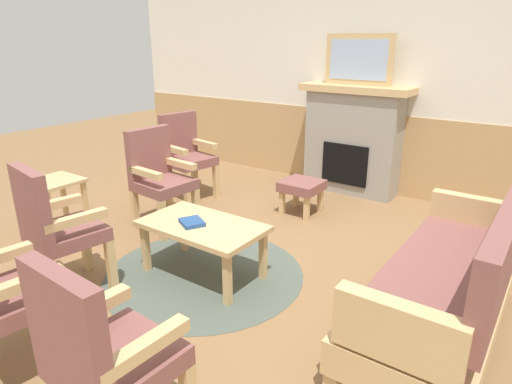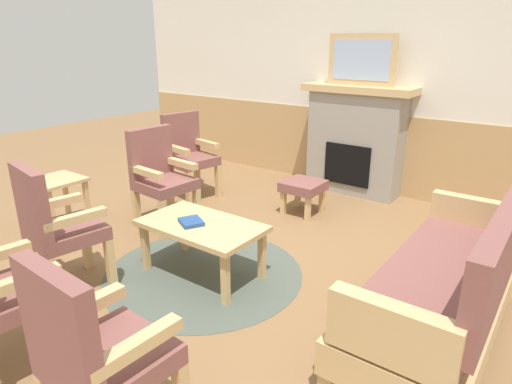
{
  "view_description": "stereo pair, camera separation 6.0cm",
  "coord_description": "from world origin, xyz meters",
  "px_view_note": "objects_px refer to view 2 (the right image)",
  "views": [
    {
      "loc": [
        2.06,
        -2.55,
        1.79
      ],
      "look_at": [
        0.0,
        0.35,
        0.55
      ],
      "focal_mm": 31.04,
      "sensor_mm": 36.0,
      "label": 1
    },
    {
      "loc": [
        2.1,
        -2.52,
        1.79
      ],
      "look_at": [
        0.0,
        0.35,
        0.55
      ],
      "focal_mm": 31.04,
      "sensor_mm": 36.0,
      "label": 2
    }
  ],
  "objects_px": {
    "fireplace": "(355,139)",
    "couch": "(448,284)",
    "coffee_table": "(202,230)",
    "armchair_by_window_left": "(188,152)",
    "side_table": "(57,191)",
    "armchair_front_left": "(94,351)",
    "armchair_near_fireplace": "(160,174)",
    "footstool": "(303,188)",
    "framed_picture": "(361,60)",
    "book_on_table": "(191,222)",
    "armchair_corner_left": "(55,224)"
  },
  "relations": [
    {
      "from": "fireplace",
      "to": "couch",
      "type": "bearing_deg",
      "value": -54.28
    },
    {
      "from": "couch",
      "to": "coffee_table",
      "type": "distance_m",
      "value": 1.78
    },
    {
      "from": "armchair_by_window_left",
      "to": "side_table",
      "type": "height_order",
      "value": "armchair_by_window_left"
    },
    {
      "from": "fireplace",
      "to": "coffee_table",
      "type": "xyz_separation_m",
      "value": [
        -0.09,
        -2.58,
        -0.27
      ]
    },
    {
      "from": "coffee_table",
      "to": "armchair_front_left",
      "type": "height_order",
      "value": "armchair_front_left"
    },
    {
      "from": "fireplace",
      "to": "couch",
      "type": "relative_size",
      "value": 0.72
    },
    {
      "from": "armchair_near_fireplace",
      "to": "footstool",
      "type": "bearing_deg",
      "value": 49.08
    },
    {
      "from": "framed_picture",
      "to": "coffee_table",
      "type": "relative_size",
      "value": 0.83
    },
    {
      "from": "couch",
      "to": "armchair_front_left",
      "type": "distance_m",
      "value": 2.01
    },
    {
      "from": "armchair_by_window_left",
      "to": "side_table",
      "type": "relative_size",
      "value": 1.78
    },
    {
      "from": "fireplace",
      "to": "footstool",
      "type": "distance_m",
      "value": 1.06
    },
    {
      "from": "book_on_table",
      "to": "armchair_front_left",
      "type": "relative_size",
      "value": 0.19
    },
    {
      "from": "coffee_table",
      "to": "footstool",
      "type": "relative_size",
      "value": 2.4
    },
    {
      "from": "coffee_table",
      "to": "side_table",
      "type": "height_order",
      "value": "side_table"
    },
    {
      "from": "side_table",
      "to": "framed_picture",
      "type": "bearing_deg",
      "value": 58.42
    },
    {
      "from": "armchair_near_fireplace",
      "to": "book_on_table",
      "type": "bearing_deg",
      "value": -29.82
    },
    {
      "from": "coffee_table",
      "to": "armchair_front_left",
      "type": "xyz_separation_m",
      "value": [
        0.73,
        -1.44,
        0.15
      ]
    },
    {
      "from": "armchair_corner_left",
      "to": "armchair_front_left",
      "type": "bearing_deg",
      "value": -24.77
    },
    {
      "from": "armchair_corner_left",
      "to": "side_table",
      "type": "height_order",
      "value": "armchair_corner_left"
    },
    {
      "from": "fireplace",
      "to": "side_table",
      "type": "xyz_separation_m",
      "value": [
        -1.73,
        -2.81,
        -0.22
      ]
    },
    {
      "from": "book_on_table",
      "to": "side_table",
      "type": "distance_m",
      "value": 1.58
    },
    {
      "from": "book_on_table",
      "to": "armchair_by_window_left",
      "type": "bearing_deg",
      "value": 135.13
    },
    {
      "from": "coffee_table",
      "to": "book_on_table",
      "type": "bearing_deg",
      "value": -137.34
    },
    {
      "from": "footstool",
      "to": "armchair_front_left",
      "type": "bearing_deg",
      "value": -76.03
    },
    {
      "from": "couch",
      "to": "armchair_by_window_left",
      "type": "xyz_separation_m",
      "value": [
        -3.15,
        1.01,
        0.14
      ]
    },
    {
      "from": "fireplace",
      "to": "couch",
      "type": "height_order",
      "value": "fireplace"
    },
    {
      "from": "armchair_near_fireplace",
      "to": "armchair_corner_left",
      "type": "distance_m",
      "value": 1.32
    },
    {
      "from": "couch",
      "to": "book_on_table",
      "type": "relative_size",
      "value": 9.5
    },
    {
      "from": "coffee_table",
      "to": "armchair_near_fireplace",
      "type": "distance_m",
      "value": 1.11
    },
    {
      "from": "fireplace",
      "to": "coffee_table",
      "type": "relative_size",
      "value": 1.35
    },
    {
      "from": "armchair_near_fireplace",
      "to": "side_table",
      "type": "distance_m",
      "value": 0.96
    },
    {
      "from": "coffee_table",
      "to": "book_on_table",
      "type": "distance_m",
      "value": 0.1
    },
    {
      "from": "book_on_table",
      "to": "footstool",
      "type": "bearing_deg",
      "value": 88.91
    },
    {
      "from": "footstool",
      "to": "framed_picture",
      "type": "bearing_deg",
      "value": 83.08
    },
    {
      "from": "coffee_table",
      "to": "couch",
      "type": "bearing_deg",
      "value": 8.92
    },
    {
      "from": "framed_picture",
      "to": "footstool",
      "type": "bearing_deg",
      "value": -96.92
    },
    {
      "from": "fireplace",
      "to": "book_on_table",
      "type": "xyz_separation_m",
      "value": [
        -0.15,
        -2.63,
        -0.2
      ]
    },
    {
      "from": "armchair_near_fireplace",
      "to": "side_table",
      "type": "relative_size",
      "value": 1.78
    },
    {
      "from": "book_on_table",
      "to": "armchair_by_window_left",
      "type": "relative_size",
      "value": 0.19
    },
    {
      "from": "framed_picture",
      "to": "side_table",
      "type": "relative_size",
      "value": 1.45
    },
    {
      "from": "side_table",
      "to": "book_on_table",
      "type": "bearing_deg",
      "value": 6.2
    },
    {
      "from": "fireplace",
      "to": "armchair_front_left",
      "type": "bearing_deg",
      "value": -81.02
    },
    {
      "from": "couch",
      "to": "armchair_by_window_left",
      "type": "bearing_deg",
      "value": 162.24
    },
    {
      "from": "armchair_corner_left",
      "to": "coffee_table",
      "type": "bearing_deg",
      "value": 49.83
    },
    {
      "from": "armchair_near_fireplace",
      "to": "armchair_by_window_left",
      "type": "xyz_separation_m",
      "value": [
        -0.41,
        0.8,
        0.0
      ]
    },
    {
      "from": "armchair_front_left",
      "to": "armchair_corner_left",
      "type": "xyz_separation_m",
      "value": [
        -1.4,
        0.65,
        0.0
      ]
    },
    {
      "from": "fireplace",
      "to": "side_table",
      "type": "distance_m",
      "value": 3.3
    },
    {
      "from": "armchair_corner_left",
      "to": "fireplace",
      "type": "bearing_deg",
      "value": 77.21
    },
    {
      "from": "armchair_near_fireplace",
      "to": "armchair_corner_left",
      "type": "relative_size",
      "value": 1.0
    },
    {
      "from": "footstool",
      "to": "armchair_front_left",
      "type": "distance_m",
      "value": 3.14
    }
  ]
}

